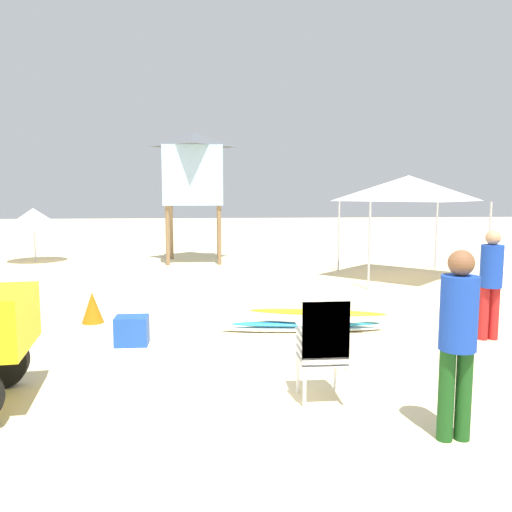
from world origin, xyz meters
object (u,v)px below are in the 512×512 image
at_px(lifeguard_near_center, 491,278).
at_px(traffic_cone_near, 92,308).
at_px(popup_canopy, 408,188).
at_px(lifeguard_tower, 193,169).
at_px(lifeguard_near_left, 458,332).
at_px(cooler_box, 132,331).
at_px(beach_umbrella_left, 33,219).
at_px(stacked_plastic_chairs, 323,338).
at_px(surfboard_pile, 306,322).

relative_size(lifeguard_near_center, traffic_cone_near, 3.14).
xyz_separation_m(popup_canopy, lifeguard_tower, (-5.50, 3.74, 0.64)).
distance_m(lifeguard_near_left, cooler_box, 4.65).
bearing_deg(beach_umbrella_left, stacked_plastic_chairs, -60.33).
bearing_deg(lifeguard_tower, beach_umbrella_left, 175.61).
bearing_deg(lifeguard_tower, traffic_cone_near, -100.82).
height_order(lifeguard_tower, cooler_box, lifeguard_tower).
xyz_separation_m(stacked_plastic_chairs, lifeguard_near_left, (0.99, -0.90, 0.28)).
relative_size(surfboard_pile, popup_canopy, 0.92).
bearing_deg(surfboard_pile, lifeguard_near_center, -15.24).
relative_size(lifeguard_near_left, lifeguard_near_center, 1.04).
distance_m(lifeguard_near_left, beach_umbrella_left, 14.86).
height_order(lifeguard_near_center, beach_umbrella_left, beach_umbrella_left).
bearing_deg(lifeguard_near_left, stacked_plastic_chairs, 137.53).
bearing_deg(lifeguard_tower, surfboard_pile, -76.71).
height_order(popup_canopy, lifeguard_tower, lifeguard_tower).
bearing_deg(cooler_box, popup_canopy, 41.25).
distance_m(stacked_plastic_chairs, beach_umbrella_left, 13.60).
distance_m(lifeguard_near_center, traffic_cone_near, 6.36).
height_order(lifeguard_near_left, lifeguard_tower, lifeguard_tower).
bearing_deg(lifeguard_near_center, lifeguard_tower, 116.58).
height_order(popup_canopy, beach_umbrella_left, popup_canopy).
bearing_deg(popup_canopy, surfboard_pile, -125.67).
distance_m(beach_umbrella_left, traffic_cone_near, 8.95).
bearing_deg(lifeguard_tower, stacked_plastic_chairs, -81.66).
relative_size(stacked_plastic_chairs, popup_canopy, 0.42).
relative_size(popup_canopy, traffic_cone_near, 5.50).
xyz_separation_m(stacked_plastic_chairs, lifeguard_tower, (-1.67, 11.41, 2.24)).
relative_size(stacked_plastic_chairs, cooler_box, 2.57).
bearing_deg(popup_canopy, lifeguard_tower, 145.81).
distance_m(surfboard_pile, lifeguard_near_center, 2.83).
distance_m(popup_canopy, beach_umbrella_left, 11.36).
xyz_separation_m(surfboard_pile, beach_umbrella_left, (-7.07, 8.97, 1.23)).
relative_size(stacked_plastic_chairs, lifeguard_tower, 0.30).
distance_m(stacked_plastic_chairs, lifeguard_near_center, 3.66).
relative_size(beach_umbrella_left, traffic_cone_near, 3.56).
height_order(lifeguard_near_center, traffic_cone_near, lifeguard_near_center).
xyz_separation_m(lifeguard_near_center, popup_canopy, (0.85, 5.56, 1.36)).
bearing_deg(stacked_plastic_chairs, surfboard_pile, 82.89).
relative_size(surfboard_pile, beach_umbrella_left, 1.42).
bearing_deg(popup_canopy, stacked_plastic_chairs, -116.51).
xyz_separation_m(beach_umbrella_left, traffic_cone_near, (3.57, -8.13, -1.12)).
bearing_deg(surfboard_pile, lifeguard_near_left, -80.37).
height_order(surfboard_pile, cooler_box, cooler_box).
distance_m(surfboard_pile, beach_umbrella_left, 11.49).
xyz_separation_m(surfboard_pile, lifeguard_near_center, (2.62, -0.71, 0.79)).
relative_size(lifeguard_near_left, traffic_cone_near, 3.25).
height_order(lifeguard_near_center, lifeguard_tower, lifeguard_tower).
height_order(popup_canopy, cooler_box, popup_canopy).
bearing_deg(cooler_box, beach_umbrella_left, 114.97).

